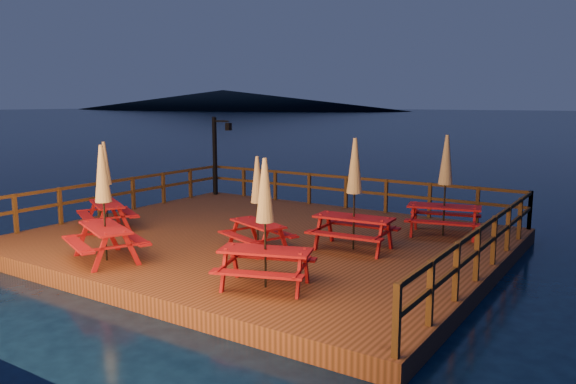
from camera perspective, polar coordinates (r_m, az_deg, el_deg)
name	(u,v)px	position (r m, az deg, el deg)	size (l,w,h in m)	color
ground	(263,250)	(15.30, -2.60, -5.95)	(500.00, 500.00, 0.00)	black
deck	(262,243)	(15.25, -2.61, -5.22)	(12.00, 10.00, 0.40)	#472917
deck_piles	(263,261)	(15.38, -2.60, -7.03)	(11.44, 9.44, 1.40)	#3A2612
railing	(298,199)	(16.49, 0.99, -0.69)	(11.80, 9.75, 1.10)	#3A2612
lamp_post	(218,149)	(21.76, -7.13, 4.39)	(0.85, 0.18, 3.00)	black
headland_left	(223,100)	(263.13, -6.61, 9.27)	(180.00, 84.00, 9.00)	black
picnic_table_0	(445,184)	(15.59, 15.68, 0.81)	(2.21, 1.96, 2.72)	maroon
picnic_table_1	(106,184)	(16.62, -18.04, 0.77)	(2.21, 2.08, 2.48)	maroon
picnic_table_2	(104,201)	(13.29, -18.22, -0.90)	(2.29, 2.12, 2.64)	maroon
picnic_table_3	(257,202)	(13.53, -3.12, -1.03)	(1.98, 1.81, 2.30)	maroon
picnic_table_4	(265,221)	(10.79, -2.34, -2.99)	(2.16, 1.97, 2.54)	maroon
picnic_table_5	(354,192)	(13.65, 6.75, -0.04)	(2.03, 1.72, 2.73)	maroon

